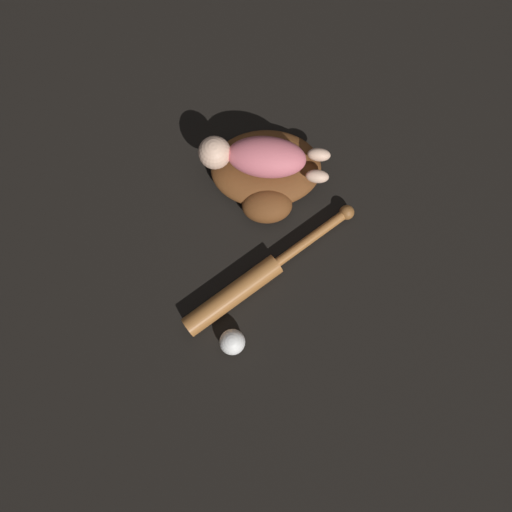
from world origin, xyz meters
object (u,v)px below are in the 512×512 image
Objects in this scene: baseball at (232,342)px; baseball_glove at (266,175)px; baby_figure at (258,157)px; baseball_bat at (250,282)px.

baseball_glove is at bearing -117.32° from baseball.
baseball_glove is 1.03× the size of baby_figure.
baseball_bat is (0.11, 0.32, -0.10)m from baby_figure.
baseball_bat is at bearing -122.63° from baseball.
baby_figure is at bearing -56.03° from baseball_glove.
baseball is (0.23, 0.44, -0.01)m from baseball_glove.
baseball_glove is 0.49m from baseball.
baby_figure is (0.02, -0.03, 0.09)m from baseball_glove.
baseball is (0.21, 0.46, -0.09)m from baby_figure.
baseball_glove is at bearing 123.97° from baby_figure.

